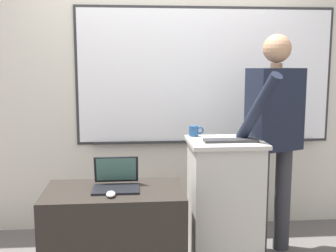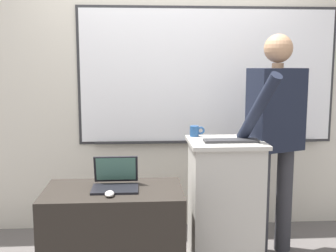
% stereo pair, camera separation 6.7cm
% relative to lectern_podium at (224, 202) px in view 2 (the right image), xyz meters
% --- Properties ---
extents(back_wall, '(6.40, 0.17, 2.86)m').
position_rel_lectern_podium_xyz_m(back_wall, '(-0.42, 0.83, 0.94)').
color(back_wall, beige).
rests_on(back_wall, ground_plane).
extents(lectern_podium, '(0.56, 0.52, 0.96)m').
position_rel_lectern_podium_xyz_m(lectern_podium, '(0.00, 0.00, 0.00)').
color(lectern_podium, '#BCB7AD').
rests_on(lectern_podium, ground_plane).
extents(side_desk, '(0.94, 0.56, 0.68)m').
position_rel_lectern_podium_xyz_m(side_desk, '(-0.83, -0.28, -0.14)').
color(side_desk, '#28231E').
rests_on(side_desk, ground_plane).
extents(person_presenter, '(0.61, 0.68, 1.76)m').
position_rel_lectern_podium_xyz_m(person_presenter, '(0.42, 0.12, 0.54)').
color(person_presenter, '#333338').
rests_on(person_presenter, ground_plane).
extents(laptop, '(0.31, 0.29, 0.21)m').
position_rel_lectern_podium_xyz_m(laptop, '(-0.81, -0.24, 0.26)').
color(laptop, black).
rests_on(laptop, side_desk).
extents(wireless_keyboard, '(0.40, 0.12, 0.02)m').
position_rel_lectern_podium_xyz_m(wireless_keyboard, '(0.03, -0.06, 0.49)').
color(wireless_keyboard, '#2D2D30').
rests_on(wireless_keyboard, lectern_podium).
extents(computer_mouse_by_laptop, '(0.06, 0.10, 0.03)m').
position_rel_lectern_podium_xyz_m(computer_mouse_by_laptop, '(-0.84, -0.44, 0.22)').
color(computer_mouse_by_laptop, silver).
rests_on(computer_mouse_by_laptop, side_desk).
extents(coffee_mug, '(0.12, 0.07, 0.08)m').
position_rel_lectern_podium_xyz_m(coffee_mug, '(-0.21, 0.19, 0.52)').
color(coffee_mug, '#234C84').
rests_on(coffee_mug, lectern_podium).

